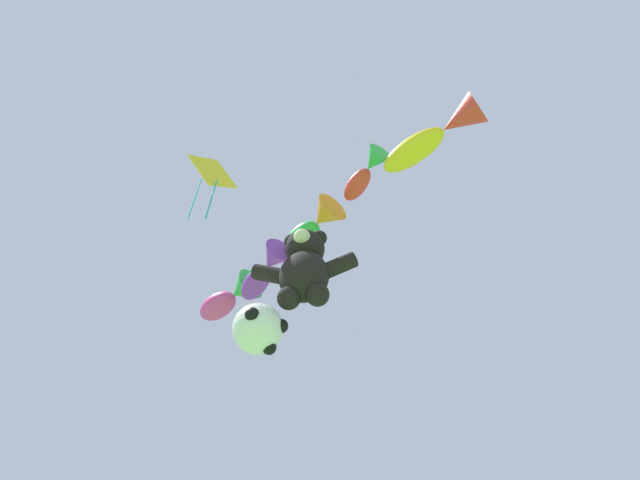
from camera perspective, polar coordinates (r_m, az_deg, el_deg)
teddy_bear_kite at (r=9.57m, az=-1.81°, el=-3.12°), size 2.07×0.91×2.10m
soccer_ball_kite at (r=8.93m, az=-7.04°, el=-10.04°), size 0.99×0.99×0.91m
fish_kite_goldfin at (r=11.24m, az=13.18°, el=11.64°), size 2.39×1.76×0.76m
fish_kite_crimson at (r=11.91m, az=5.22°, el=7.66°), size 1.33×1.48×0.58m
fish_kite_emerald at (r=12.53m, az=-0.76°, el=1.49°), size 1.85×1.79×0.86m
fish_kite_violet at (r=13.32m, az=-6.38°, el=-3.56°), size 1.81×1.96×0.78m
fish_kite_magenta at (r=14.85m, az=-10.27°, el=-6.54°), size 2.18×1.77×0.95m
diamond_kite at (r=11.94m, az=-12.26°, el=7.27°), size 0.92×1.05×2.64m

